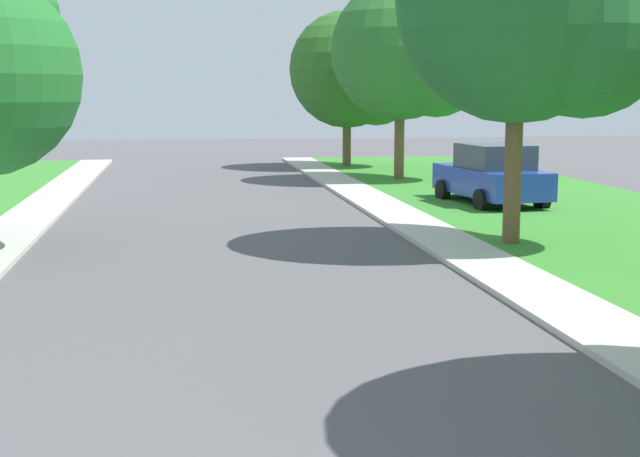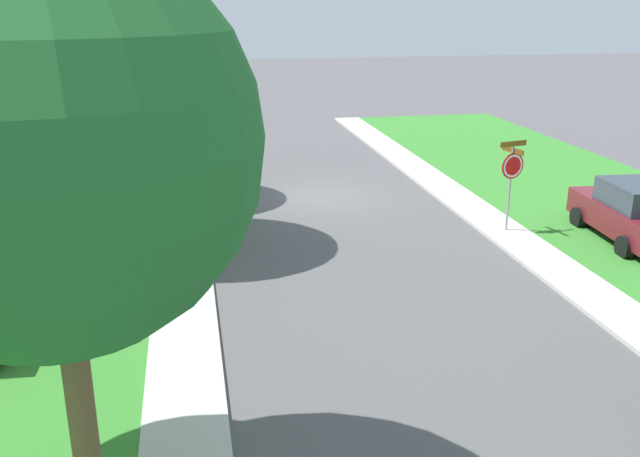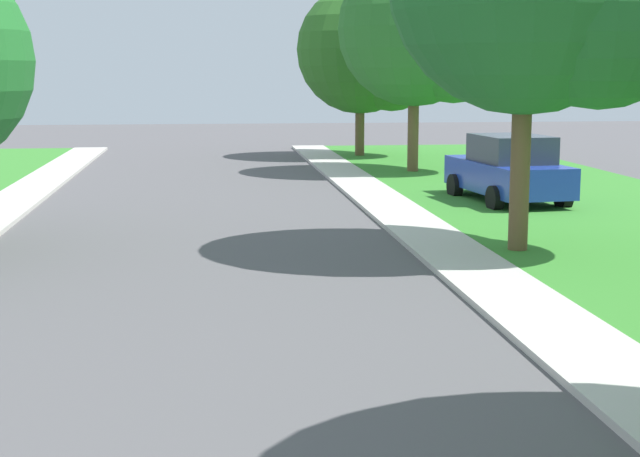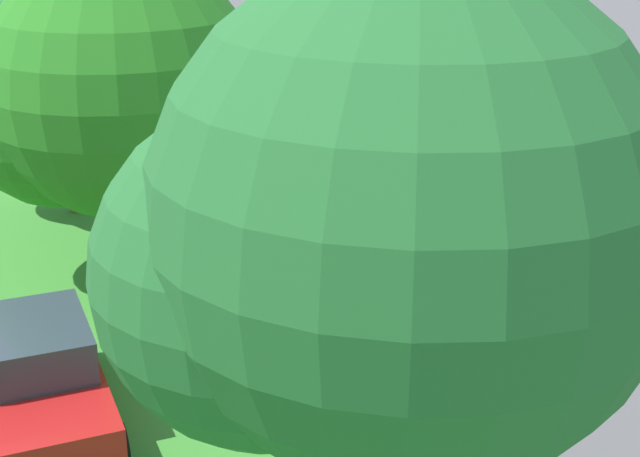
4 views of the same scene
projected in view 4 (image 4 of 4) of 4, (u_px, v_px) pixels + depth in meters
ground_plane at (318, 194)px, 25.17m from camera, size 120.00×120.00×0.00m
stop_sign_near_corner at (110, 109)px, 26.45m from camera, size 0.91×0.91×2.77m
stop_sign_far_corner at (582, 151)px, 22.23m from camera, size 0.90×0.90×2.77m
car_red_across_road at (39, 380)px, 14.01m from camera, size 2.19×4.38×1.76m
tree_sidewalk_mid at (106, 93)px, 18.10m from camera, size 5.73×5.33×6.94m
tree_across_right at (372, 233)px, 8.66m from camera, size 5.35×4.97×7.53m
tree_corner_large at (49, 61)px, 22.26m from camera, size 5.12×4.77×6.48m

